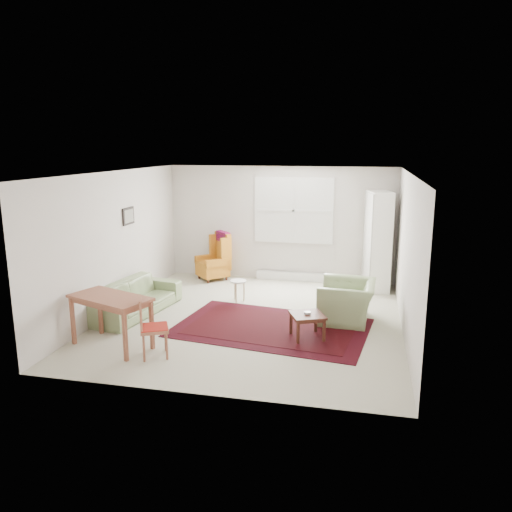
% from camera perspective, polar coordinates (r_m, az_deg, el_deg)
% --- Properties ---
extents(room, '(5.04, 5.54, 2.51)m').
position_cam_1_polar(room, '(8.55, -0.00, 1.22)').
color(room, '#B9B59E').
rests_on(room, ground).
extents(rug, '(3.32, 2.37, 0.03)m').
position_cam_1_polar(rug, '(8.28, 1.78, -8.11)').
color(rug, black).
rests_on(rug, ground).
extents(sofa, '(1.07, 2.07, 0.79)m').
position_cam_1_polar(sofa, '(9.12, -13.66, -3.99)').
color(sofa, gray).
rests_on(sofa, ground).
extents(armchair, '(0.96, 1.08, 0.82)m').
position_cam_1_polar(armchair, '(8.64, 10.37, -4.69)').
color(armchair, gray).
rests_on(armchair, ground).
extents(wingback_chair, '(0.89, 0.89, 1.06)m').
position_cam_1_polar(wingback_chair, '(11.10, -5.01, -0.02)').
color(wingback_chair, '#C2751D').
rests_on(wingback_chair, ground).
extents(coffee_table, '(0.64, 0.64, 0.40)m').
position_cam_1_polar(coffee_table, '(7.84, 5.87, -7.96)').
color(coffee_table, '#451F15').
rests_on(coffee_table, ground).
extents(stool, '(0.40, 0.40, 0.42)m').
position_cam_1_polar(stool, '(9.60, -2.04, -3.97)').
color(stool, white).
rests_on(stool, ground).
extents(cabinet, '(0.58, 0.88, 2.04)m').
position_cam_1_polar(cabinet, '(10.50, 13.74, 1.66)').
color(cabinet, white).
rests_on(cabinet, ground).
extents(desk, '(1.36, 1.01, 0.78)m').
position_cam_1_polar(desk, '(7.73, -16.17, -7.21)').
color(desk, '#93533B').
rests_on(desk, ground).
extents(desk_chair, '(0.51, 0.51, 0.88)m').
position_cam_1_polar(desk_chair, '(7.22, -11.55, -7.95)').
color(desk_chair, '#93533B').
rests_on(desk_chair, ground).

